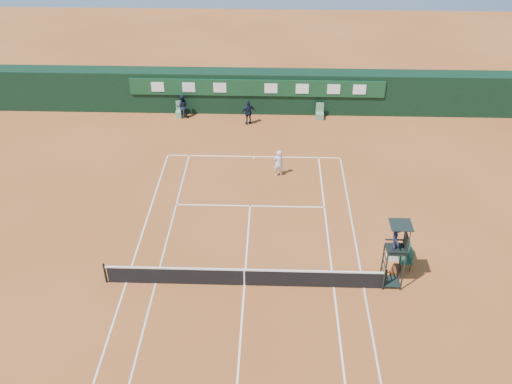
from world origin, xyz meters
TOP-DOWN VIEW (x-y plane):
  - ground at (0.00, 0.00)m, footprint 90.00×90.00m
  - court_lines at (0.00, 0.00)m, footprint 11.05×23.85m
  - tennis_net at (0.00, 0.00)m, footprint 12.90×0.10m
  - back_wall at (0.00, 18.74)m, footprint 40.00×1.65m
  - linesman_chair_left at (-5.50, 17.48)m, footprint 0.55×0.50m
  - linesman_chair_right at (4.50, 17.48)m, footprint 0.55×0.50m
  - umpire_chair at (6.71, 0.32)m, footprint 0.96×0.95m
  - player_bench at (7.69, 1.76)m, footprint 0.56×1.20m
  - tennis_bag at (7.08, 1.10)m, footprint 0.61×0.82m
  - cooler at (7.14, 2.16)m, footprint 0.57×0.57m
  - tennis_ball at (1.41, 7.26)m, footprint 0.07×0.07m
  - player at (1.56, 9.69)m, footprint 0.71×0.56m
  - ball_kid_left at (-5.27, 17.36)m, footprint 0.94×0.79m
  - ball_kid_right at (-0.52, 16.47)m, footprint 1.13×0.80m

SIDE VIEW (x-z plane):
  - ground at x=0.00m, z-range 0.00..0.00m
  - court_lines at x=0.00m, z-range 0.00..0.01m
  - tennis_ball at x=1.41m, z-range 0.00..0.07m
  - tennis_bag at x=7.08m, z-range 0.00..0.28m
  - linesman_chair_left at x=-5.50m, z-range -0.26..0.89m
  - linesman_chair_right at x=4.50m, z-range -0.26..0.89m
  - cooler at x=7.14m, z-range 0.00..0.65m
  - tennis_net at x=0.00m, z-range -0.04..1.06m
  - player_bench at x=7.69m, z-range 0.05..1.15m
  - player at x=1.56m, z-range 0.00..1.69m
  - ball_kid_left at x=-5.27m, z-range 0.00..1.74m
  - ball_kid_right at x=-0.52m, z-range 0.00..1.77m
  - back_wall at x=0.00m, z-range 0.01..3.01m
  - umpire_chair at x=6.71m, z-range 0.75..4.17m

